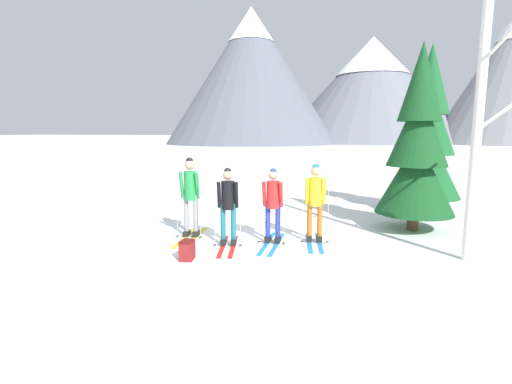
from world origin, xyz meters
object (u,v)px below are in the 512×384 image
object	(u,v)px
skier_in_green	(191,192)
birch_tree_tall	(479,119)
skier_in_red	(273,202)
pine_tree_mid	(427,137)
backpack_on_snow_front	(187,250)
pine_tree_near	(417,147)
skier_in_black	(228,202)
skier_in_yellow	(315,200)

from	to	relation	value
skier_in_green	birch_tree_tall	size ratio (longest dim) A/B	0.35
skier_in_red	pine_tree_mid	xyz separation A→B (m)	(3.60, 4.36, 1.32)
backpack_on_snow_front	birch_tree_tall	bearing A→B (deg)	15.48
skier_in_green	backpack_on_snow_front	distance (m)	1.85
pine_tree_mid	backpack_on_snow_front	world-z (taller)	pine_tree_mid
pine_tree_mid	birch_tree_tall	bearing A→B (deg)	-87.25
backpack_on_snow_front	pine_tree_near	bearing A→B (deg)	38.97
birch_tree_tall	skier_in_red	bearing A→B (deg)	178.09
skier_in_black	birch_tree_tall	xyz separation A→B (m)	(4.68, 0.31, 1.70)
skier_in_black	birch_tree_tall	world-z (taller)	birch_tree_tall
skier_in_black	pine_tree_mid	distance (m)	6.68
skier_in_green	skier_in_red	xyz separation A→B (m)	(1.92, 0.03, -0.13)
skier_in_green	skier_in_yellow	size ratio (longest dim) A/B	1.06
skier_in_red	birch_tree_tall	xyz separation A→B (m)	(3.81, -0.13, 1.72)
skier_in_green	birch_tree_tall	world-z (taller)	birch_tree_tall
skier_in_black	pine_tree_mid	bearing A→B (deg)	47.03
skier_in_red	pine_tree_near	bearing A→B (deg)	33.01
skier_in_green	skier_in_black	distance (m)	1.13
skier_in_yellow	pine_tree_mid	xyz separation A→B (m)	(2.73, 4.06, 1.28)
skier_in_green	pine_tree_near	size ratio (longest dim) A/B	0.41
skier_in_black	birch_tree_tall	distance (m)	4.99
pine_tree_near	backpack_on_snow_front	size ratio (longest dim) A/B	11.77
pine_tree_near	birch_tree_tall	size ratio (longest dim) A/B	0.86
pine_tree_near	pine_tree_mid	distance (m)	2.44
skier_in_red	birch_tree_tall	distance (m)	4.19
skier_in_green	pine_tree_near	world-z (taller)	pine_tree_near
skier_in_yellow	backpack_on_snow_front	distance (m)	2.95
skier_in_yellow	pine_tree_mid	world-z (taller)	pine_tree_mid
skier_in_green	pine_tree_mid	bearing A→B (deg)	38.50
skier_in_red	pine_tree_mid	world-z (taller)	pine_tree_mid
skier_in_green	skier_in_black	size ratio (longest dim) A/B	1.10
skier_in_green	pine_tree_mid	size ratio (longest dim) A/B	0.38
pine_tree_near	backpack_on_snow_front	xyz separation A→B (m)	(-4.37, -3.54, -1.86)
pine_tree_near	skier_in_black	bearing A→B (deg)	-148.36
birch_tree_tall	backpack_on_snow_front	distance (m)	5.85
skier_in_red	pine_tree_mid	distance (m)	5.81
skier_in_yellow	pine_tree_mid	size ratio (longest dim) A/B	0.35
birch_tree_tall	pine_tree_mid	bearing A→B (deg)	92.75
pine_tree_mid	birch_tree_tall	size ratio (longest dim) A/B	0.94
skier_in_black	birch_tree_tall	bearing A→B (deg)	3.76
skier_in_red	skier_in_yellow	xyz separation A→B (m)	(0.87, 0.30, 0.04)
skier_in_green	skier_in_black	xyz separation A→B (m)	(1.05, -0.41, -0.11)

